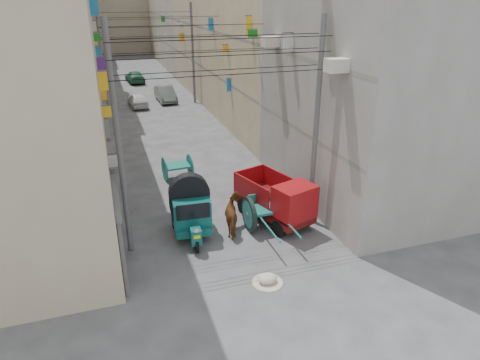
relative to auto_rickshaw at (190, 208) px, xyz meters
name	(u,v)px	position (x,y,z in m)	size (l,w,h in m)	color
ground	(288,344)	(1.26, -6.47, -1.12)	(140.00, 140.00, 0.00)	#404042
building_row_left	(43,21)	(-6.73, 27.65, 5.34)	(8.00, 62.00, 14.00)	#B6A98A
building_row_right	(223,18)	(9.26, 27.65, 5.34)	(8.00, 62.00, 14.00)	#9A9490
end_cap_building	(118,9)	(1.26, 59.53, 5.38)	(22.00, 10.00, 13.00)	tan
shutters_left	(112,170)	(-2.65, 3.90, 0.38)	(0.18, 14.40, 2.88)	#454549
signboards	(161,77)	(1.25, 15.18, 2.31)	(8.22, 40.52, 5.67)	silver
ac_units	(303,27)	(4.91, 1.19, 6.32)	(0.70, 6.55, 3.35)	beige
utility_poles	(172,81)	(1.26, 10.53, 2.88)	(7.40, 22.20, 8.00)	#555557
overhead_cables	(177,34)	(1.26, 7.93, 5.65)	(7.40, 22.52, 1.12)	black
auto_rickshaw	(190,208)	(0.00, 0.00, 0.00)	(1.65, 2.74, 1.90)	black
tonga_cart	(265,211)	(2.88, -0.49, -0.38)	(1.53, 3.14, 1.41)	black
mini_truck	(280,203)	(3.59, -0.36, -0.18)	(2.54, 3.78, 1.95)	black
second_cart	(177,167)	(0.48, 5.51, -0.47)	(1.45, 1.31, 1.21)	#166157
feed_sack	(267,278)	(1.70, -3.83, -0.96)	(0.62, 0.50, 0.31)	beige
horse	(235,215)	(1.67, -0.38, -0.41)	(0.76, 1.67, 1.41)	brown
distant_car_white	(138,100)	(0.07, 21.43, -0.54)	(1.36, 3.38, 1.15)	silver
distant_car_grey	(165,94)	(2.54, 22.71, -0.48)	(1.36, 3.90, 1.28)	#4C504E
distant_car_green	(135,77)	(0.82, 32.33, -0.53)	(1.64, 4.02, 1.17)	#226548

